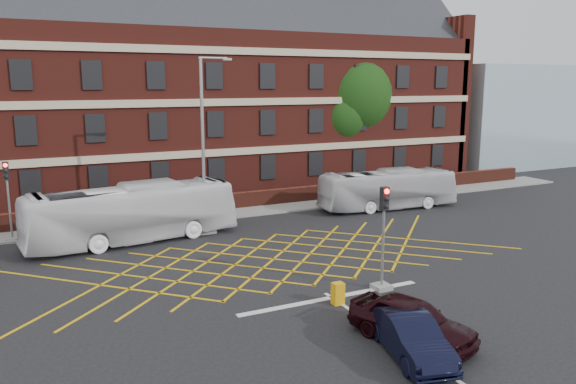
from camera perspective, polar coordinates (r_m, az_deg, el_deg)
name	(u,v)px	position (r m, az deg, el deg)	size (l,w,h in m)	color
ground	(292,272)	(25.44, 0.43, -8.08)	(120.00, 120.00, 0.00)	black
victorian_building	(167,89)	(44.86, -12.17, 10.17)	(51.00, 12.17, 20.40)	#591D16
boundary_wall	(203,204)	(36.96, -8.65, -1.24)	(56.00, 0.50, 1.10)	#531F16
far_pavement	(208,215)	(36.13, -8.15, -2.31)	(60.00, 3.00, 0.12)	slate
glass_block	(497,116)	(61.82, 20.43, 7.27)	(14.00, 10.00, 10.00)	#99B2BF
box_junction_hatching	(274,259)	(27.15, -1.48, -6.82)	(11.50, 0.12, 0.02)	#CC990C
stop_line	(332,298)	(22.56, 4.48, -10.65)	(8.00, 0.30, 0.02)	silver
centre_line	(445,373)	(17.82, 15.70, -17.26)	(0.15, 14.00, 0.02)	silver
bus_left	(132,213)	(30.80, -15.53, -2.10)	(2.60, 11.11, 3.09)	white
bus_right	(388,189)	(38.13, 10.11, 0.28)	(2.22, 9.49, 2.64)	silver
car_navy	(411,336)	(18.24, 12.35, -14.13)	(1.39, 3.99, 1.31)	black
car_maroon	(412,320)	(19.15, 12.48, -12.62)	(1.74, 4.32, 1.47)	black
deciduous_tree	(349,101)	(47.24, 6.18, 9.17)	(7.42, 7.07, 10.88)	black
traffic_light_near	(383,248)	(23.13, 9.61, -5.62)	(0.70, 0.70, 4.27)	slate
traffic_light_far	(10,209)	(33.18, -26.43, -1.55)	(0.70, 0.70, 4.27)	slate
street_lamp	(205,173)	(31.50, -8.45, 1.92)	(2.25, 1.00, 9.70)	slate
utility_cabinet	(338,294)	(21.83, 5.09, -10.24)	(0.43, 0.36, 0.85)	orange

